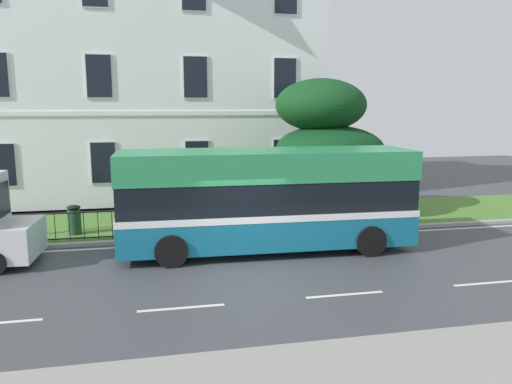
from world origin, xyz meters
The scene contains 6 objects.
ground_plane centered at (0.00, 0.94, -0.02)m, with size 60.00×56.00×0.18m.
georgian_townhouse centered at (-2.56, 14.79, 7.37)m, with size 16.59×10.20×14.41m.
iron_verge_railing centered at (-2.56, 4.40, 0.62)m, with size 15.62×0.04×0.97m.
evergreen_tree centered at (4.34, 6.47, 2.56)m, with size 5.14×5.14×5.56m.
single_decker_bus centered at (0.99, 2.40, 1.69)m, with size 9.32×2.94×3.22m.
litter_bin centered at (-5.28, 5.33, 0.64)m, with size 0.47×0.47×1.04m.
Camera 1 is at (-2.57, -12.84, 4.61)m, focal length 35.20 mm.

